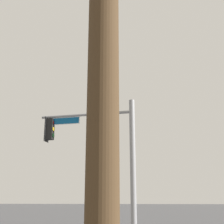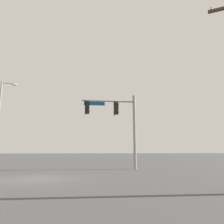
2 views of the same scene
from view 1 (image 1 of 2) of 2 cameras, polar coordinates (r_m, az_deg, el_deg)
The scene contains 1 object.
signal_pole_near at distance 15.41m, azimuth -1.35°, elevation -6.30°, with size 4.95×0.69×6.70m.
Camera 1 is at (-9.18, 8.98, 1.83)m, focal length 50.00 mm.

